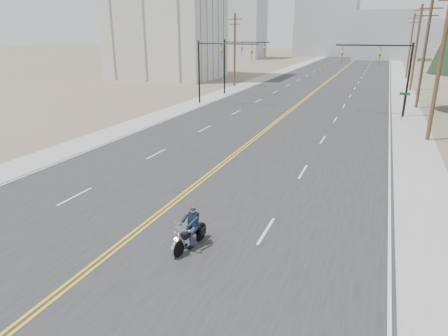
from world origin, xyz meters
name	(u,v)px	position (x,y,z in m)	size (l,w,h in m)	color
ground_plane	(107,255)	(0.00, 0.00, 0.00)	(400.00, 400.00, 0.00)	#776D56
road	(335,76)	(0.00, 70.00, 0.01)	(20.00, 200.00, 0.01)	#303033
sidewalk_left	(276,73)	(-11.50, 70.00, 0.01)	(3.00, 200.00, 0.01)	#A5A5A0
sidewalk_right	(400,78)	(11.50, 70.00, 0.01)	(3.00, 200.00, 0.01)	#A5A5A0
traffic_mast_left	(215,60)	(-8.98, 32.00, 4.94)	(7.10, 0.26, 7.00)	black
traffic_mast_right	(387,65)	(8.98, 32.00, 4.94)	(7.10, 0.26, 7.00)	black
traffic_mast_far	(237,57)	(-9.31, 40.00, 4.87)	(6.10, 0.26, 7.00)	black
street_sign	(404,101)	(10.80, 30.00, 1.80)	(0.90, 0.06, 2.62)	black
utility_pole_b	(441,60)	(12.50, 23.00, 5.98)	(2.20, 0.30, 11.50)	brown
utility_pole_c	(424,54)	(12.50, 38.00, 5.73)	(2.20, 0.30, 11.00)	brown
utility_pole_d	(416,47)	(12.50, 53.00, 5.98)	(2.20, 0.30, 11.50)	brown
utility_pole_e	(410,45)	(12.50, 70.00, 5.73)	(2.20, 0.30, 11.00)	brown
utility_pole_left	(235,49)	(-12.50, 48.00, 5.48)	(2.20, 0.30, 10.50)	brown
haze_bldg_a	(241,22)	(-35.00, 115.00, 11.00)	(14.00, 12.00, 22.00)	#B7BCC6
haze_bldg_b	(386,35)	(8.00, 125.00, 7.00)	(18.00, 14.00, 14.00)	#ADB2B7
haze_bldg_d	(327,17)	(-12.00, 140.00, 13.00)	(20.00, 15.00, 26.00)	#ADB2B7
haze_bldg_e	(440,38)	(25.00, 150.00, 6.00)	(14.00, 14.00, 12.00)	#B7BCC6
haze_bldg_f	(215,32)	(-50.00, 130.00, 8.00)	(12.00, 12.00, 16.00)	#ADB2B7
motorcyclist	(189,229)	(2.62, 1.63, 0.79)	(0.87, 2.03, 1.59)	black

